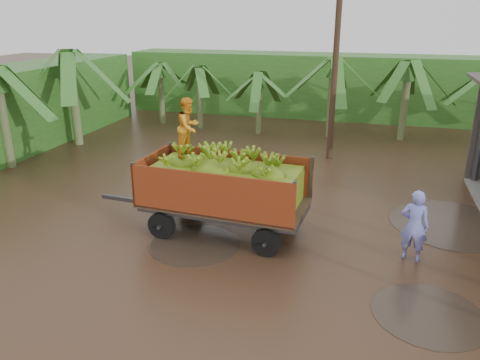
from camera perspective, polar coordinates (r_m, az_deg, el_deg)
name	(u,v)px	position (r m, az deg, el deg)	size (l,w,h in m)	color
ground	(309,231)	(13.64, 8.39, -6.12)	(100.00, 100.00, 0.00)	black
hedge_north	(313,85)	(28.71, 8.87, 11.37)	(22.00, 3.00, 3.60)	#2D661E
banana_trailer	(224,186)	(12.93, -2.02, -0.73)	(6.37, 2.50, 3.74)	#BA411A
man_blue	(414,225)	(12.40, 20.47, -5.22)	(0.68, 0.45, 1.87)	#8086E9
utility_pole	(335,62)	(19.61, 11.55, 13.95)	(1.20, 0.24, 7.96)	#47301E
banana_plants	(192,112)	(20.14, -5.86, 8.25)	(24.86, 20.60, 4.40)	#2D661E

